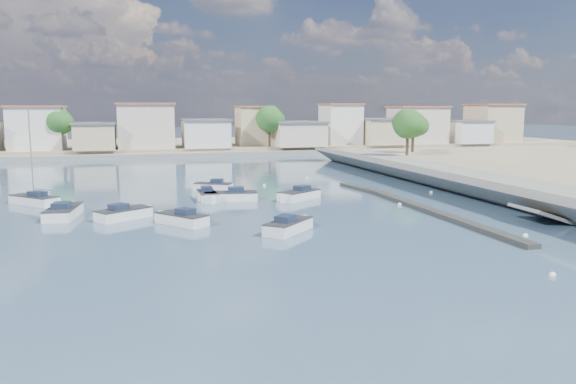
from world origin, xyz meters
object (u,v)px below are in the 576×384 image
at_px(motorboat_a, 180,219).
at_px(motorboat_h, 290,226).
at_px(motorboat_e, 64,212).
at_px(motorboat_f, 212,187).
at_px(motorboat_c, 228,197).
at_px(motorboat_d, 297,196).
at_px(motorboat_g, 208,197).
at_px(motorboat_b, 126,214).
at_px(sailboat, 33,200).

relative_size(motorboat_a, motorboat_h, 0.99).
relative_size(motorboat_e, motorboat_f, 1.34).
height_order(motorboat_c, motorboat_h, same).
height_order(motorboat_c, motorboat_d, same).
xyz_separation_m(motorboat_c, motorboat_g, (-1.88, 0.50, 0.00)).
distance_m(motorboat_b, motorboat_e, 5.39).
distance_m(motorboat_g, motorboat_h, 15.74).
distance_m(motorboat_d, motorboat_e, 20.92).
xyz_separation_m(motorboat_b, motorboat_c, (9.20, 6.81, 0.00)).
bearing_deg(motorboat_f, motorboat_c, -84.36).
xyz_separation_m(motorboat_b, motorboat_e, (-4.89, 2.28, 0.00)).
distance_m(motorboat_a, motorboat_d, 14.80).
distance_m(motorboat_f, sailboat, 17.53).
relative_size(motorboat_b, motorboat_c, 0.81).
height_order(motorboat_d, motorboat_e, same).
bearing_deg(motorboat_b, motorboat_a, -39.89).
bearing_deg(sailboat, motorboat_c, -7.49).
bearing_deg(motorboat_f, motorboat_h, -82.53).
relative_size(motorboat_c, motorboat_d, 1.18).
bearing_deg(motorboat_d, sailboat, 171.73).
xyz_separation_m(motorboat_c, motorboat_h, (2.15, -14.71, -0.00)).
relative_size(motorboat_g, motorboat_h, 1.07).
relative_size(motorboat_a, motorboat_e, 0.74).
xyz_separation_m(motorboat_b, motorboat_h, (11.35, -7.90, 0.00)).
bearing_deg(motorboat_a, motorboat_f, 74.91).
xyz_separation_m(motorboat_a, motorboat_b, (-3.94, 3.29, -0.00)).
height_order(motorboat_d, sailboat, sailboat).
bearing_deg(motorboat_b, sailboat, 132.63).
xyz_separation_m(motorboat_a, sailboat, (-12.34, 12.42, 0.05)).
xyz_separation_m(motorboat_b, motorboat_d, (15.76, 5.61, -0.00)).
xyz_separation_m(motorboat_b, sailboat, (-8.40, 9.13, 0.05)).
relative_size(motorboat_c, motorboat_f, 1.28).
bearing_deg(sailboat, motorboat_g, -6.57).
relative_size(motorboat_d, motorboat_g, 1.01).
relative_size(motorboat_d, sailboat, 0.53).
bearing_deg(motorboat_e, sailboat, 117.16).
xyz_separation_m(motorboat_a, motorboat_e, (-8.82, 5.57, -0.00)).
relative_size(motorboat_e, sailboat, 0.66).
bearing_deg(motorboat_f, motorboat_b, -121.86).
bearing_deg(sailboat, motorboat_a, -45.18).
bearing_deg(motorboat_c, motorboat_a, -117.53).
bearing_deg(motorboat_e, motorboat_b, -24.99).
xyz_separation_m(motorboat_a, motorboat_f, (4.58, 17.00, -0.00)).
bearing_deg(motorboat_d, motorboat_f, 131.81).
bearing_deg(motorboat_a, sailboat, 134.82).
distance_m(motorboat_a, motorboat_g, 11.13).
bearing_deg(motorboat_e, motorboat_c, 17.84).
height_order(motorboat_c, motorboat_e, same).
bearing_deg(motorboat_d, motorboat_c, 169.66).
relative_size(motorboat_b, sailboat, 0.51).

